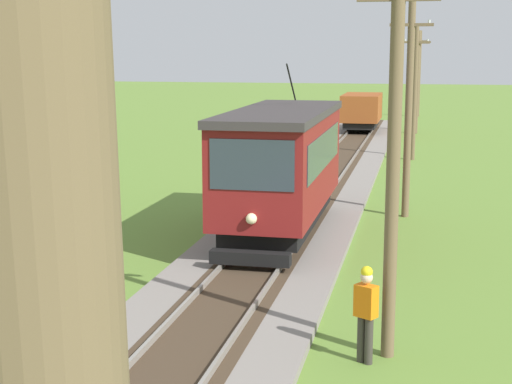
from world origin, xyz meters
name	(u,v)px	position (x,y,z in m)	size (l,w,h in m)	color
red_tram	(281,165)	(0.00, 21.52, 2.19)	(2.60, 8.54, 4.79)	maroon
freight_car	(362,110)	(0.00, 51.21, 1.56)	(2.40, 5.20, 2.31)	#93471E
utility_pole_near_tram	(394,154)	(3.53, 13.05, 3.71)	(1.40, 0.24, 7.23)	brown
utility_pole_mid	(409,107)	(3.53, 25.42, 3.68)	(1.40, 0.34, 7.16)	brown
utility_pole_far	(415,92)	(3.53, 39.38, 3.44)	(1.40, 0.26, 6.69)	brown
utility_pole_distant	(417,81)	(3.53, 52.43, 3.48)	(1.40, 0.58, 6.77)	brown
utility_pole_horizon	(419,73)	(3.53, 66.02, 3.64)	(1.40, 0.32, 7.08)	brown
track_worker	(366,310)	(3.15, 12.64, 0.98)	(0.45, 0.40, 1.78)	#38332D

